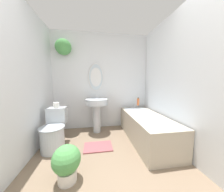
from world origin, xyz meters
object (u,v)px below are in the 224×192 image
object	(u,v)px
shampoo_bottle	(138,102)
toilet	(54,132)
potted_plant	(67,162)
bathtub	(146,127)
toilet_paper_roll	(56,105)
pedestal_sink	(97,108)

from	to	relation	value
shampoo_bottle	toilet	bearing A→B (deg)	-160.34
shampoo_bottle	potted_plant	world-z (taller)	shampoo_bottle
bathtub	potted_plant	world-z (taller)	bathtub
potted_plant	toilet_paper_roll	world-z (taller)	toilet_paper_roll
potted_plant	bathtub	bearing A→B (deg)	29.62
bathtub	toilet_paper_roll	size ratio (longest dim) A/B	14.38
pedestal_sink	bathtub	world-z (taller)	pedestal_sink
pedestal_sink	toilet_paper_roll	size ratio (longest dim) A/B	8.16
potted_plant	toilet_paper_roll	xyz separation A→B (m)	(-0.39, 0.98, 0.50)
bathtub	shampoo_bottle	size ratio (longest dim) A/B	7.86
toilet	shampoo_bottle	size ratio (longest dim) A/B	3.48
bathtub	toilet_paper_roll	xyz separation A→B (m)	(-1.76, 0.20, 0.48)
shampoo_bottle	toilet_paper_roll	world-z (taller)	toilet_paper_roll
pedestal_sink	toilet_paper_roll	bearing A→B (deg)	-155.96
bathtub	shampoo_bottle	bearing A→B (deg)	82.80
bathtub	potted_plant	bearing A→B (deg)	-150.38
toilet	pedestal_sink	size ratio (longest dim) A/B	0.78
toilet	pedestal_sink	bearing A→B (deg)	36.03
toilet	toilet_paper_roll	bearing A→B (deg)	90.00
toilet	potted_plant	distance (m)	0.85
toilet	bathtub	size ratio (longest dim) A/B	0.44
bathtub	toilet	bearing A→B (deg)	-179.29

